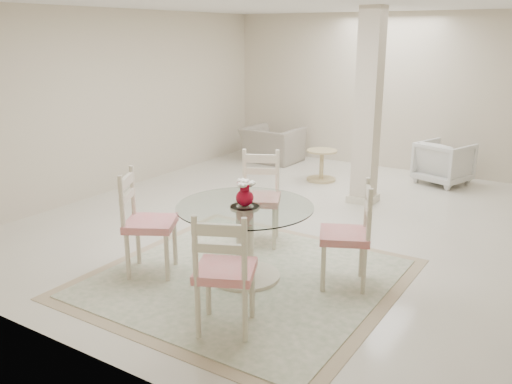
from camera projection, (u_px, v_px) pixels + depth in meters
The scene contains 13 objects.
ground at pixel (289, 220), 7.05m from camera, with size 7.00×7.00×0.00m, color white.
room_shell at pixel (292, 75), 6.52m from camera, with size 6.02×7.02×2.71m.
column at pixel (368, 108), 7.46m from camera, with size 0.30×0.30×2.70m, color beige.
area_rug at pixel (245, 278), 5.38m from camera, with size 2.85×2.85×0.02m.
dining_table at pixel (245, 242), 5.27m from camera, with size 1.32×1.32×0.76m.
red_vase at pixel (245, 193), 5.13m from camera, with size 0.20×0.19×0.26m.
dining_chair_east at pixel (353, 227), 5.07m from camera, with size 0.60×0.60×1.14m.
dining_chair_north at pixel (260, 191), 6.18m from camera, with size 0.63×0.63×1.17m.
dining_chair_west at pixel (142, 215), 5.34m from camera, with size 0.64×0.64×1.18m.
dining_chair_south at pixel (223, 264), 4.24m from camera, with size 0.61×0.61×1.15m.
recliner_taupe at pixel (272, 145), 10.19m from camera, with size 1.00×0.87×0.65m, color #9E9382.
armchair_white at pixel (444, 163), 8.70m from camera, with size 0.73×0.75×0.69m, color silver.
side_table at pixel (321, 166), 8.90m from camera, with size 0.49×0.49×0.51m.
Camera 1 is at (3.20, -5.85, 2.35)m, focal length 38.00 mm.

